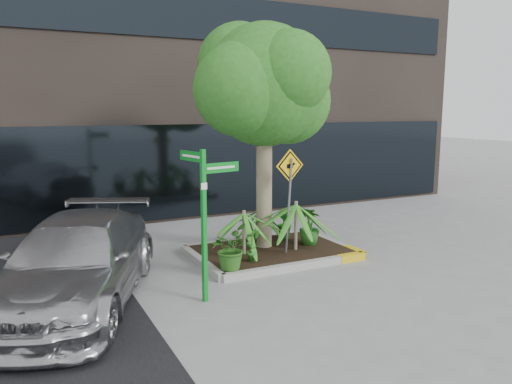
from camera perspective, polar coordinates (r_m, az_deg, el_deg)
name	(u,v)px	position (r m, az deg, el deg)	size (l,w,h in m)	color
ground	(270,260)	(10.49, 1.57, -7.82)	(80.00, 80.00, 0.00)	gray
planter	(273,251)	(10.80, 1.97, -6.76)	(3.35, 2.36, 0.15)	#9E9E99
tree	(264,85)	(10.63, 0.91, 12.11)	(3.29, 2.92, 4.94)	gray
palm_front	(296,204)	(10.54, 4.61, -1.42)	(1.18, 1.18, 1.31)	gray
palm_left	(244,213)	(10.22, -1.38, -2.44)	(1.03, 1.03, 1.15)	gray
palm_back	(261,210)	(11.30, 0.55, -2.01)	(0.87, 0.87, 0.96)	gray
parked_car	(76,262)	(8.58, -19.83, -7.53)	(1.93, 4.75, 1.38)	#ACADB1
shrub_a	(229,248)	(9.37, -3.06, -6.37)	(0.74, 0.74, 0.82)	#275D1A
shrub_b	(310,226)	(11.09, 6.14, -3.87)	(0.47, 0.47, 0.84)	#25631D
shrub_c	(252,244)	(9.84, -0.48, -5.98)	(0.36, 0.36, 0.69)	#2B7424
shrub_d	(286,223)	(11.54, 3.41, -3.57)	(0.41, 0.41, 0.74)	#1F6C1F
street_sign_post	(205,208)	(8.04, -5.89, -1.86)	(0.83, 0.73, 2.50)	#0C8A21
cattle_sign	(289,184)	(10.15, 3.84, 0.96)	(0.67, 0.21, 2.17)	slate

